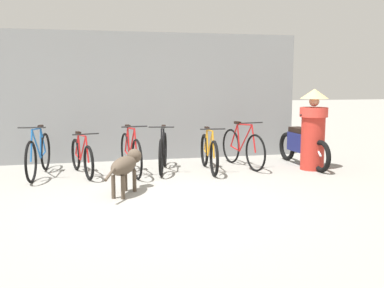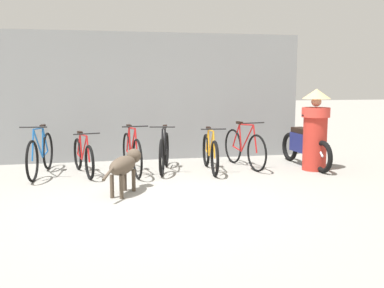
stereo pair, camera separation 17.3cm
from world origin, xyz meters
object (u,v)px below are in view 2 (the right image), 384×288
person_in_robes (315,128)px  bicycle_0 (41,154)px  bicycle_3 (164,152)px  bicycle_5 (244,148)px  bicycle_2 (132,153)px  bicycle_1 (83,157)px  stray_dog (125,165)px  bicycle_4 (210,153)px  motorcycle (305,145)px

person_in_robes → bicycle_0: bearing=-50.8°
person_in_robes → bicycle_3: bearing=-54.6°
bicycle_3 → bicycle_5: bicycle_5 is taller
bicycle_3 → bicycle_2: bearing=-63.7°
bicycle_1 → stray_dog: size_ratio=1.36×
bicycle_5 → bicycle_1: bearing=-99.0°
bicycle_0 → stray_dog: 2.17m
bicycle_2 → bicycle_5: (2.22, 0.18, 0.00)m
bicycle_0 → bicycle_4: 3.10m
bicycle_4 → motorcycle: bearing=96.3°
bicycle_0 → bicycle_3: size_ratio=1.13×
bicycle_0 → bicycle_5: 3.84m
bicycle_4 → bicycle_5: bicycle_5 is taller
person_in_robes → motorcycle: bearing=-132.1°
bicycle_4 → bicycle_5: bearing=112.4°
bicycle_2 → motorcycle: bearing=82.7°
bicycle_0 → motorcycle: 5.05m
bicycle_5 → motorcycle: size_ratio=0.86×
motorcycle → person_in_robes: bearing=-0.4°
bicycle_0 → stray_dog: bearing=47.9°
bicycle_5 → stray_dog: bicycle_5 is taller
bicycle_5 → stray_dog: (-2.43, -1.62, 0.06)m
bicycle_1 → bicycle_5: size_ratio=0.94×
bicycle_4 → person_in_robes: person_in_robes is taller
bicycle_5 → stray_dog: bearing=-66.3°
bicycle_0 → bicycle_4: size_ratio=1.11×
bicycle_3 → motorcycle: motorcycle is taller
bicycle_4 → stray_dog: (-1.68, -1.38, 0.10)m
bicycle_1 → bicycle_2: 0.88m
bicycle_0 → stray_dog: (1.41, -1.64, 0.06)m
bicycle_3 → motorcycle: (2.81, -0.14, 0.07)m
bicycle_3 → bicycle_0: bearing=-78.1°
bicycle_2 → stray_dog: bearing=-15.6°
bicycle_5 → person_in_robes: (1.22, -0.55, 0.43)m
bicycle_1 → bicycle_2: bearing=67.9°
stray_dog → bicycle_0: bearing=67.5°
bicycle_0 → bicycle_1: bicycle_0 is taller
bicycle_3 → person_in_robes: size_ratio=1.03×
bicycle_2 → stray_dog: 1.46m
bicycle_0 → bicycle_3: (2.24, -0.06, -0.02)m
motorcycle → person_in_robes: 0.52m
bicycle_1 → bicycle_5: bicycle_5 is taller
bicycle_0 → bicycle_3: bearing=95.7°
bicycle_2 → person_in_robes: bearing=76.7°
bicycle_2 → stray_dog: size_ratio=1.43×
bicycle_3 → stray_dog: 1.79m
bicycle_1 → person_in_robes: (4.31, -0.49, 0.49)m
bicycle_2 → bicycle_5: 2.23m
bicycle_1 → bicycle_2: size_ratio=0.95×
bicycle_0 → person_in_robes: (5.06, -0.57, 0.43)m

